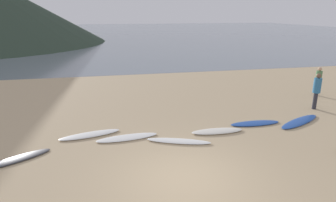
{
  "coord_description": "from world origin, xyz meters",
  "views": [
    {
      "loc": [
        -1.96,
        -6.92,
        4.49
      ],
      "look_at": [
        0.72,
        5.53,
        0.6
      ],
      "focal_mm": 31.15,
      "sensor_mm": 36.0,
      "label": 1
    }
  ],
  "objects_px": {
    "surfboard_5": "(255,123)",
    "surfboard_0": "(17,159)",
    "surfboard_4": "(217,131)",
    "surfboard_2": "(127,138)",
    "person_0": "(317,88)",
    "surfboard_6": "(300,122)",
    "surfboard_3": "(179,141)",
    "person_1": "(318,79)",
    "surfboard_1": "(90,135)"
  },
  "relations": [
    {
      "from": "surfboard_5",
      "to": "surfboard_2",
      "type": "bearing_deg",
      "value": -176.07
    },
    {
      "from": "surfboard_6",
      "to": "surfboard_0",
      "type": "bearing_deg",
      "value": 159.08
    },
    {
      "from": "surfboard_1",
      "to": "surfboard_6",
      "type": "relative_size",
      "value": 0.86
    },
    {
      "from": "surfboard_4",
      "to": "surfboard_6",
      "type": "bearing_deg",
      "value": 5.27
    },
    {
      "from": "surfboard_2",
      "to": "surfboard_5",
      "type": "xyz_separation_m",
      "value": [
        5.36,
        0.33,
        -0.0
      ]
    },
    {
      "from": "surfboard_4",
      "to": "surfboard_5",
      "type": "height_order",
      "value": "surfboard_4"
    },
    {
      "from": "surfboard_1",
      "to": "surfboard_5",
      "type": "bearing_deg",
      "value": -14.98
    },
    {
      "from": "surfboard_4",
      "to": "person_1",
      "type": "xyz_separation_m",
      "value": [
        7.41,
        3.82,
        0.9
      ]
    },
    {
      "from": "surfboard_1",
      "to": "surfboard_5",
      "type": "height_order",
      "value": "surfboard_1"
    },
    {
      "from": "surfboard_6",
      "to": "surfboard_4",
      "type": "bearing_deg",
      "value": 157.47
    },
    {
      "from": "surfboard_0",
      "to": "surfboard_5",
      "type": "xyz_separation_m",
      "value": [
        8.91,
        1.26,
        0.0
      ]
    },
    {
      "from": "surfboard_0",
      "to": "person_1",
      "type": "bearing_deg",
      "value": -12.72
    },
    {
      "from": "surfboard_4",
      "to": "person_1",
      "type": "bearing_deg",
      "value": 28.68
    },
    {
      "from": "surfboard_3",
      "to": "surfboard_5",
      "type": "relative_size",
      "value": 1.09
    },
    {
      "from": "person_0",
      "to": "surfboard_3",
      "type": "bearing_deg",
      "value": 61.83
    },
    {
      "from": "surfboard_2",
      "to": "surfboard_3",
      "type": "xyz_separation_m",
      "value": [
        1.8,
        -0.71,
        0.0
      ]
    },
    {
      "from": "surfboard_0",
      "to": "surfboard_3",
      "type": "height_order",
      "value": "surfboard_3"
    },
    {
      "from": "surfboard_1",
      "to": "surfboard_3",
      "type": "height_order",
      "value": "same"
    },
    {
      "from": "surfboard_3",
      "to": "surfboard_6",
      "type": "distance_m",
      "value": 5.58
    },
    {
      "from": "surfboard_2",
      "to": "surfboard_0",
      "type": "bearing_deg",
      "value": -171.88
    },
    {
      "from": "surfboard_0",
      "to": "person_1",
      "type": "distance_m",
      "value": 15.18
    },
    {
      "from": "surfboard_4",
      "to": "surfboard_5",
      "type": "xyz_separation_m",
      "value": [
        1.87,
        0.48,
        -0.01
      ]
    },
    {
      "from": "person_0",
      "to": "person_1",
      "type": "height_order",
      "value": "person_0"
    },
    {
      "from": "surfboard_4",
      "to": "person_0",
      "type": "height_order",
      "value": "person_0"
    },
    {
      "from": "surfboard_3",
      "to": "surfboard_6",
      "type": "relative_size",
      "value": 0.88
    },
    {
      "from": "surfboard_2",
      "to": "surfboard_5",
      "type": "distance_m",
      "value": 5.37
    },
    {
      "from": "surfboard_4",
      "to": "surfboard_6",
      "type": "xyz_separation_m",
      "value": [
        3.82,
        0.26,
        -0.0
      ]
    },
    {
      "from": "surfboard_5",
      "to": "person_1",
      "type": "height_order",
      "value": "person_1"
    },
    {
      "from": "surfboard_1",
      "to": "surfboard_4",
      "type": "bearing_deg",
      "value": -21.32
    },
    {
      "from": "surfboard_3",
      "to": "surfboard_4",
      "type": "relative_size",
      "value": 1.13
    },
    {
      "from": "surfboard_2",
      "to": "surfboard_5",
      "type": "bearing_deg",
      "value": -2.97
    },
    {
      "from": "surfboard_2",
      "to": "surfboard_4",
      "type": "height_order",
      "value": "surfboard_4"
    },
    {
      "from": "surfboard_1",
      "to": "surfboard_5",
      "type": "xyz_separation_m",
      "value": [
        6.72,
        -0.22,
        -0.0
      ]
    },
    {
      "from": "surfboard_3",
      "to": "surfboard_6",
      "type": "bearing_deg",
      "value": 28.62
    },
    {
      "from": "surfboard_2",
      "to": "person_1",
      "type": "bearing_deg",
      "value": 12.09
    },
    {
      "from": "person_0",
      "to": "surfboard_0",
      "type": "bearing_deg",
      "value": 55.67
    },
    {
      "from": "surfboard_5",
      "to": "surfboard_0",
      "type": "bearing_deg",
      "value": -171.57
    },
    {
      "from": "surfboard_1",
      "to": "person_1",
      "type": "bearing_deg",
      "value": 1.16
    },
    {
      "from": "surfboard_4",
      "to": "surfboard_6",
      "type": "height_order",
      "value": "surfboard_4"
    },
    {
      "from": "surfboard_3",
      "to": "person_0",
      "type": "bearing_deg",
      "value": 37.47
    },
    {
      "from": "surfboard_0",
      "to": "surfboard_6",
      "type": "distance_m",
      "value": 10.91
    },
    {
      "from": "surfboard_4",
      "to": "surfboard_5",
      "type": "bearing_deg",
      "value": 15.82
    },
    {
      "from": "surfboard_2",
      "to": "surfboard_6",
      "type": "height_order",
      "value": "surfboard_6"
    },
    {
      "from": "surfboard_0",
      "to": "surfboard_5",
      "type": "distance_m",
      "value": 8.99
    },
    {
      "from": "surfboard_0",
      "to": "person_0",
      "type": "distance_m",
      "value": 12.96
    },
    {
      "from": "surfboard_1",
      "to": "surfboard_4",
      "type": "distance_m",
      "value": 4.9
    },
    {
      "from": "surfboard_3",
      "to": "surfboard_1",
      "type": "bearing_deg",
      "value": 178.3
    },
    {
      "from": "surfboard_0",
      "to": "surfboard_5",
      "type": "bearing_deg",
      "value": -22.33
    },
    {
      "from": "surfboard_3",
      "to": "person_0",
      "type": "xyz_separation_m",
      "value": [
        7.34,
        2.29,
        0.99
      ]
    },
    {
      "from": "surfboard_1",
      "to": "surfboard_3",
      "type": "relative_size",
      "value": 0.98
    }
  ]
}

